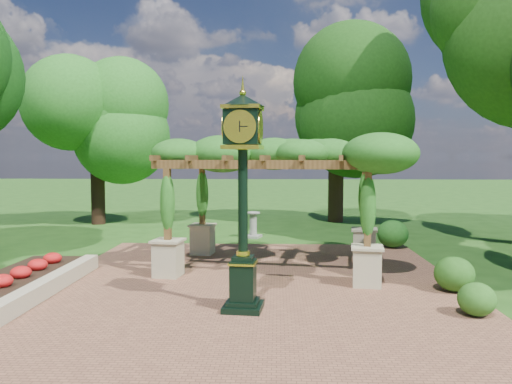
{
  "coord_description": "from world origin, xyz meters",
  "views": [
    {
      "loc": [
        0.57,
        -10.5,
        3.11
      ],
      "look_at": [
        0.0,
        2.5,
        2.2
      ],
      "focal_mm": 35.0,
      "sensor_mm": 36.0,
      "label": 1
    }
  ],
  "objects": [
    {
      "name": "ground",
      "position": [
        0.0,
        0.0,
        0.0
      ],
      "size": [
        120.0,
        120.0,
        0.0
      ],
      "primitive_type": "plane",
      "color": "#1E4714",
      "rests_on": "ground"
    },
    {
      "name": "brick_plaza",
      "position": [
        0.0,
        1.0,
        0.02
      ],
      "size": [
        10.0,
        12.0,
        0.04
      ],
      "primitive_type": "cube",
      "color": "brown",
      "rests_on": "ground"
    },
    {
      "name": "border_wall",
      "position": [
        -4.6,
        0.5,
        0.2
      ],
      "size": [
        0.35,
        5.0,
        0.4
      ],
      "primitive_type": "cube",
      "color": "#C6B793",
      "rests_on": "ground"
    },
    {
      "name": "flower_bed",
      "position": [
        -5.5,
        0.5,
        0.18
      ],
      "size": [
        1.5,
        5.0,
        0.36
      ],
      "primitive_type": "cube",
      "color": "red",
      "rests_on": "ground"
    },
    {
      "name": "pedestal_clock",
      "position": [
        -0.12,
        -0.66,
        2.63
      ],
      "size": [
        0.94,
        0.94,
        4.39
      ],
      "rotation": [
        0.0,
        0.0,
        -0.1
      ],
      "color": "black",
      "rests_on": "brick_plaza"
    },
    {
      "name": "pergola",
      "position": [
        0.45,
        3.22,
        3.01
      ],
      "size": [
        6.29,
        4.46,
        3.66
      ],
      "rotation": [
        0.0,
        0.0,
        -0.15
      ],
      "color": "#B6AD87",
      "rests_on": "brick_plaza"
    },
    {
      "name": "sundial",
      "position": [
        -0.37,
        8.6,
        0.44
      ],
      "size": [
        0.7,
        0.7,
        1.0
      ],
      "rotation": [
        0.0,
        0.0,
        -0.34
      ],
      "color": "gray",
      "rests_on": "ground"
    },
    {
      "name": "shrub_front",
      "position": [
        4.43,
        -0.84,
        0.36
      ],
      "size": [
        0.81,
        0.81,
        0.65
      ],
      "primitive_type": "ellipsoid",
      "rotation": [
        0.0,
        0.0,
        -0.13
      ],
      "color": "#265A19",
      "rests_on": "brick_plaza"
    },
    {
      "name": "shrub_mid",
      "position": [
        4.62,
        0.94,
        0.45
      ],
      "size": [
        1.14,
        1.14,
        0.81
      ],
      "primitive_type": "ellipsoid",
      "rotation": [
        0.0,
        0.0,
        0.33
      ],
      "color": "#225217",
      "rests_on": "brick_plaza"
    },
    {
      "name": "shrub_back",
      "position": [
        4.48,
        6.48,
        0.51
      ],
      "size": [
        1.22,
        1.22,
        0.94
      ],
      "primitive_type": "ellipsoid",
      "rotation": [
        0.0,
        0.0,
        0.18
      ],
      "color": "#205A1A",
      "rests_on": "brick_plaza"
    },
    {
      "name": "tree_west_far",
      "position": [
        -7.78,
        12.24,
        4.76
      ],
      "size": [
        4.32,
        4.32,
        6.93
      ],
      "color": "black",
      "rests_on": "ground"
    },
    {
      "name": "tree_north",
      "position": [
        3.36,
        13.58,
        5.5
      ],
      "size": [
        5.02,
        5.02,
        8.0
      ],
      "color": "#362315",
      "rests_on": "ground"
    }
  ]
}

